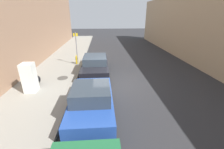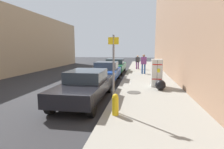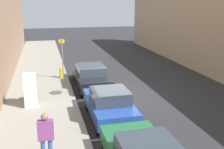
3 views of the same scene
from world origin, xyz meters
The scene contains 12 objects.
ground_plane centered at (0.00, 0.00, 0.00)m, with size 80.00×80.00×0.00m, color #28282B.
sidewalk_slab centered at (-4.22, 0.00, 0.09)m, with size 3.62×44.00×0.18m, color gray.
discarded_refrigerator centered at (-4.64, -1.02, 0.99)m, with size 0.61×0.65×1.62m.
manhole_cover centered at (-3.38, 0.73, 0.19)m, with size 0.70×0.70×0.02m, color #47443F.
street_sign_post centered at (-2.74, 3.58, 1.68)m, with size 0.36×0.07×2.69m.
fire_hydrant centered at (-2.85, 3.90, 0.56)m, with size 0.22×0.22×0.73m.
trash_bag centered at (-4.78, -0.07, 0.46)m, with size 0.56×0.56×0.56m, color black.
pedestrian_walking_far centered at (-3.40, -10.06, 1.04)m, with size 0.44×0.22×1.52m.
pedestrian_standing_near centered at (-3.99, -6.38, 1.19)m, with size 0.50×0.23×1.73m.
parked_sedan_green centered at (-1.19, -7.90, 0.74)m, with size 1.86×4.65×1.41m.
parked_hatchback_blue centered at (-1.19, -3.12, 0.74)m, with size 1.79×3.94×1.45m.
parked_sedan_dark centered at (-1.19, 1.89, 0.74)m, with size 1.83×4.76×1.41m.
Camera 2 is at (-3.63, 9.53, 2.40)m, focal length 28.00 mm.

